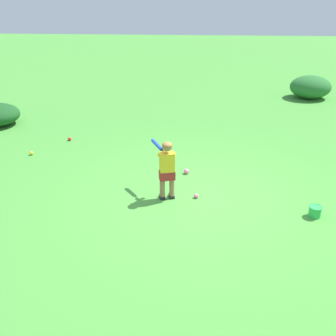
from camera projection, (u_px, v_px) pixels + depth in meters
name	position (u px, v px, depth m)	size (l,w,h in m)	color
ground_plane	(200.00, 199.00, 7.23)	(40.00, 40.00, 0.00)	#479338
child_batter	(166.00, 164.00, 6.98)	(0.48, 0.71, 1.08)	#232328
play_ball_near_batter	(186.00, 171.00, 8.09)	(0.10, 0.10, 0.10)	pink
play_ball_far_right	(196.00, 196.00, 7.23)	(0.08, 0.08, 0.08)	pink
play_ball_midfield	(70.00, 139.00, 9.66)	(0.08, 0.08, 0.08)	red
play_ball_by_bucket	(32.00, 153.00, 8.91)	(0.08, 0.08, 0.08)	yellow
toy_bucket	(315.00, 211.00, 6.67)	(0.22, 0.22, 0.19)	green
shrub_left_background	(311.00, 87.00, 12.73)	(1.27, 1.04, 0.70)	#286B2D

